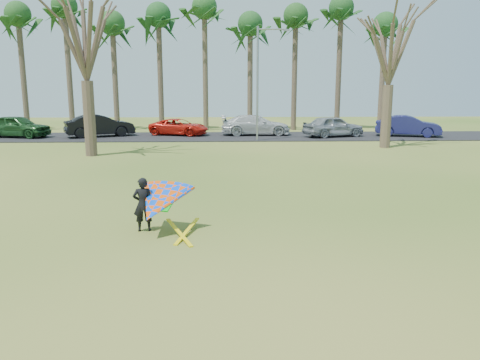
{
  "coord_description": "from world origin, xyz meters",
  "views": [
    {
      "loc": [
        -0.52,
        -11.78,
        3.84
      ],
      "look_at": [
        0.0,
        2.0,
        1.1
      ],
      "focal_mm": 35.0,
      "sensor_mm": 36.0,
      "label": 1
    }
  ],
  "objects_px": {
    "bare_tree_left": "(84,30)",
    "car_0": "(17,126)",
    "bare_tree_right": "(391,43)",
    "car_3": "(256,125)",
    "car_2": "(179,127)",
    "kite_flyer": "(157,203)",
    "streetlight": "(260,78)",
    "car_4": "(333,126)",
    "car_5": "(408,126)",
    "car_1": "(100,126)"
  },
  "relations": [
    {
      "from": "car_0",
      "to": "car_2",
      "type": "relative_size",
      "value": 1.06
    },
    {
      "from": "car_4",
      "to": "car_5",
      "type": "relative_size",
      "value": 0.97
    },
    {
      "from": "car_1",
      "to": "car_0",
      "type": "bearing_deg",
      "value": 67.8
    },
    {
      "from": "car_2",
      "to": "car_4",
      "type": "xyz_separation_m",
      "value": [
        12.08,
        -1.66,
        0.16
      ]
    },
    {
      "from": "car_0",
      "to": "bare_tree_right",
      "type": "bearing_deg",
      "value": -90.5
    },
    {
      "from": "car_3",
      "to": "kite_flyer",
      "type": "relative_size",
      "value": 2.31
    },
    {
      "from": "car_0",
      "to": "kite_flyer",
      "type": "bearing_deg",
      "value": -136.31
    },
    {
      "from": "bare_tree_right",
      "to": "car_0",
      "type": "xyz_separation_m",
      "value": [
        -26.23,
        6.75,
        -5.66
      ]
    },
    {
      "from": "car_0",
      "to": "car_4",
      "type": "relative_size",
      "value": 1.04
    },
    {
      "from": "bare_tree_left",
      "to": "bare_tree_right",
      "type": "distance_m",
      "value": 18.25
    },
    {
      "from": "car_0",
      "to": "car_3",
      "type": "height_order",
      "value": "car_0"
    },
    {
      "from": "car_2",
      "to": "car_4",
      "type": "bearing_deg",
      "value": -79.01
    },
    {
      "from": "bare_tree_right",
      "to": "kite_flyer",
      "type": "relative_size",
      "value": 3.86
    },
    {
      "from": "bare_tree_right",
      "to": "car_0",
      "type": "distance_m",
      "value": 27.67
    },
    {
      "from": "car_5",
      "to": "bare_tree_left",
      "type": "bearing_deg",
      "value": 131.87
    },
    {
      "from": "car_2",
      "to": "car_4",
      "type": "relative_size",
      "value": 0.98
    },
    {
      "from": "bare_tree_left",
      "to": "car_0",
      "type": "height_order",
      "value": "bare_tree_left"
    },
    {
      "from": "streetlight",
      "to": "car_1",
      "type": "relative_size",
      "value": 1.55
    },
    {
      "from": "car_4",
      "to": "car_5",
      "type": "xyz_separation_m",
      "value": [
        5.93,
        0.13,
        -0.0
      ]
    },
    {
      "from": "car_2",
      "to": "kite_flyer",
      "type": "distance_m",
      "value": 25.71
    },
    {
      "from": "car_4",
      "to": "bare_tree_right",
      "type": "bearing_deg",
      "value": 177.43
    },
    {
      "from": "streetlight",
      "to": "car_2",
      "type": "height_order",
      "value": "streetlight"
    },
    {
      "from": "bare_tree_right",
      "to": "car_3",
      "type": "relative_size",
      "value": 1.67
    },
    {
      "from": "car_2",
      "to": "kite_flyer",
      "type": "relative_size",
      "value": 1.97
    },
    {
      "from": "streetlight",
      "to": "car_2",
      "type": "xyz_separation_m",
      "value": [
        -6.15,
        3.95,
        -3.75
      ]
    },
    {
      "from": "car_1",
      "to": "car_5",
      "type": "height_order",
      "value": "car_1"
    },
    {
      "from": "car_0",
      "to": "kite_flyer",
      "type": "xyz_separation_m",
      "value": [
        13.97,
        -24.45,
        -0.07
      ]
    },
    {
      "from": "bare_tree_left",
      "to": "car_0",
      "type": "bearing_deg",
      "value": 130.14
    },
    {
      "from": "bare_tree_right",
      "to": "car_5",
      "type": "relative_size",
      "value": 1.87
    },
    {
      "from": "bare_tree_right",
      "to": "car_4",
      "type": "distance_m",
      "value": 8.69
    },
    {
      "from": "car_5",
      "to": "kite_flyer",
      "type": "xyz_separation_m",
      "value": [
        -16.28,
        -24.11,
        -0.03
      ]
    },
    {
      "from": "car_0",
      "to": "car_4",
      "type": "xyz_separation_m",
      "value": [
        24.32,
        -0.46,
        -0.03
      ]
    },
    {
      "from": "car_0",
      "to": "kite_flyer",
      "type": "height_order",
      "value": "kite_flyer"
    },
    {
      "from": "bare_tree_right",
      "to": "streetlight",
      "type": "xyz_separation_m",
      "value": [
        -7.84,
        4.0,
        -2.1
      ]
    },
    {
      "from": "car_4",
      "to": "car_5",
      "type": "bearing_deg",
      "value": -108.19
    },
    {
      "from": "streetlight",
      "to": "kite_flyer",
      "type": "distance_m",
      "value": 22.44
    },
    {
      "from": "kite_flyer",
      "to": "car_4",
      "type": "bearing_deg",
      "value": 66.67
    },
    {
      "from": "car_1",
      "to": "car_4",
      "type": "relative_size",
      "value": 1.08
    },
    {
      "from": "bare_tree_right",
      "to": "car_5",
      "type": "distance_m",
      "value": 9.48
    },
    {
      "from": "bare_tree_left",
      "to": "car_5",
      "type": "relative_size",
      "value": 1.97
    },
    {
      "from": "car_4",
      "to": "streetlight",
      "type": "bearing_deg",
      "value": 91.65
    },
    {
      "from": "kite_flyer",
      "to": "car_0",
      "type": "bearing_deg",
      "value": 119.75
    },
    {
      "from": "car_1",
      "to": "kite_flyer",
      "type": "distance_m",
      "value": 25.94
    },
    {
      "from": "car_0",
      "to": "car_5",
      "type": "height_order",
      "value": "car_0"
    },
    {
      "from": "kite_flyer",
      "to": "streetlight",
      "type": "bearing_deg",
      "value": 78.5
    },
    {
      "from": "streetlight",
      "to": "car_4",
      "type": "xyz_separation_m",
      "value": [
        5.93,
        2.29,
        -3.59
      ]
    },
    {
      "from": "bare_tree_left",
      "to": "streetlight",
      "type": "relative_size",
      "value": 1.21
    },
    {
      "from": "car_1",
      "to": "car_3",
      "type": "bearing_deg",
      "value": -111.25
    },
    {
      "from": "bare_tree_right",
      "to": "car_5",
      "type": "bearing_deg",
      "value": 57.9
    },
    {
      "from": "bare_tree_left",
      "to": "car_1",
      "type": "height_order",
      "value": "bare_tree_left"
    }
  ]
}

